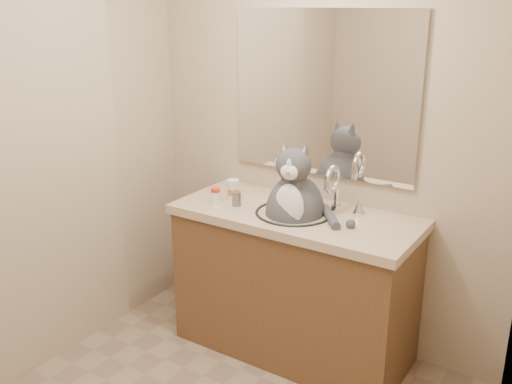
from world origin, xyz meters
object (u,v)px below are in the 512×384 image
cat (295,207)px  pill_bottle_orange (233,190)px  pill_bottle_redcap (216,196)px  grey_canister (237,199)px

cat → pill_bottle_orange: 0.42m
pill_bottle_redcap → cat: bearing=11.7°
pill_bottle_orange → cat: bearing=-3.2°
cat → grey_canister: size_ratio=7.86×
grey_canister → cat: bearing=10.0°
pill_bottle_redcap → pill_bottle_orange: bearing=71.7°
cat → pill_bottle_redcap: size_ratio=6.99×
cat → grey_canister: bearing=177.2°
cat → pill_bottle_orange: (-0.42, 0.02, 0.02)m
pill_bottle_orange → grey_canister: (0.08, -0.08, -0.02)m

